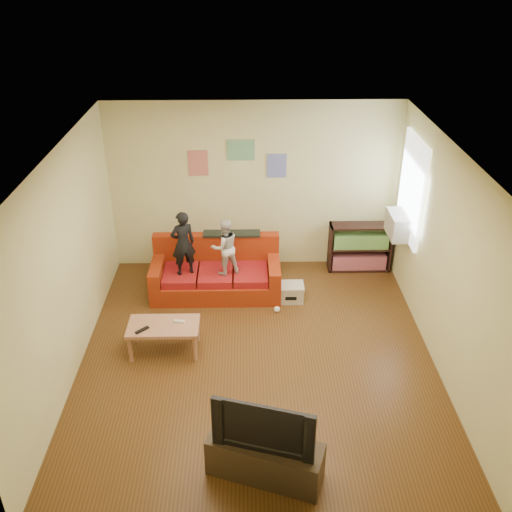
{
  "coord_description": "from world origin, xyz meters",
  "views": [
    {
      "loc": [
        -0.13,
        -5.82,
        4.68
      ],
      "look_at": [
        0.0,
        0.8,
        1.05
      ],
      "focal_mm": 40.0,
      "sensor_mm": 36.0,
      "label": 1
    }
  ],
  "objects_px": {
    "coffee_table": "(164,329)",
    "child_b": "(225,247)",
    "file_box": "(290,292)",
    "tv_stand": "(265,459)",
    "sofa": "(216,274)",
    "bookshelf": "(359,249)",
    "child_a": "(183,243)",
    "television": "(265,422)"
  },
  "relations": [
    {
      "from": "bookshelf",
      "to": "tv_stand",
      "type": "bearing_deg",
      "value": -111.97
    },
    {
      "from": "child_a",
      "to": "coffee_table",
      "type": "relative_size",
      "value": 1.09
    },
    {
      "from": "bookshelf",
      "to": "file_box",
      "type": "relative_size",
      "value": 2.53
    },
    {
      "from": "child_a",
      "to": "television",
      "type": "bearing_deg",
      "value": 85.71
    },
    {
      "from": "child_b",
      "to": "tv_stand",
      "type": "bearing_deg",
      "value": 76.68
    },
    {
      "from": "coffee_table",
      "to": "television",
      "type": "height_order",
      "value": "television"
    },
    {
      "from": "sofa",
      "to": "bookshelf",
      "type": "xyz_separation_m",
      "value": [
        2.29,
        0.62,
        0.07
      ]
    },
    {
      "from": "child_a",
      "to": "bookshelf",
      "type": "relative_size",
      "value": 1.0
    },
    {
      "from": "child_a",
      "to": "file_box",
      "type": "bearing_deg",
      "value": 152.37
    },
    {
      "from": "coffee_table",
      "to": "file_box",
      "type": "distance_m",
      "value": 2.09
    },
    {
      "from": "tv_stand",
      "to": "bookshelf",
      "type": "bearing_deg",
      "value": 87.43
    },
    {
      "from": "child_b",
      "to": "file_box",
      "type": "distance_m",
      "value": 1.19
    },
    {
      "from": "child_a",
      "to": "television",
      "type": "height_order",
      "value": "child_a"
    },
    {
      "from": "tv_stand",
      "to": "television",
      "type": "distance_m",
      "value": 0.5
    },
    {
      "from": "file_box",
      "to": "television",
      "type": "height_order",
      "value": "television"
    },
    {
      "from": "sofa",
      "to": "child_b",
      "type": "bearing_deg",
      "value": -48.22
    },
    {
      "from": "bookshelf",
      "to": "child_b",
      "type": "bearing_deg",
      "value": -159.84
    },
    {
      "from": "coffee_table",
      "to": "file_box",
      "type": "bearing_deg",
      "value": 34.25
    },
    {
      "from": "child_b",
      "to": "tv_stand",
      "type": "distance_m",
      "value": 3.42
    },
    {
      "from": "tv_stand",
      "to": "coffee_table",
      "type": "bearing_deg",
      "value": 140.96
    },
    {
      "from": "child_a",
      "to": "child_b",
      "type": "distance_m",
      "value": 0.6
    },
    {
      "from": "sofa",
      "to": "bookshelf",
      "type": "distance_m",
      "value": 2.37
    },
    {
      "from": "sofa",
      "to": "child_b",
      "type": "relative_size",
      "value": 2.25
    },
    {
      "from": "child_a",
      "to": "coffee_table",
      "type": "distance_m",
      "value": 1.44
    },
    {
      "from": "bookshelf",
      "to": "tv_stand",
      "type": "distance_m",
      "value": 4.44
    },
    {
      "from": "tv_stand",
      "to": "television",
      "type": "bearing_deg",
      "value": 0.0
    },
    {
      "from": "coffee_table",
      "to": "child_b",
      "type": "bearing_deg",
      "value": 60.05
    },
    {
      "from": "tv_stand",
      "to": "television",
      "type": "relative_size",
      "value": 1.14
    },
    {
      "from": "child_b",
      "to": "bookshelf",
      "type": "height_order",
      "value": "child_b"
    },
    {
      "from": "bookshelf",
      "to": "television",
      "type": "height_order",
      "value": "television"
    },
    {
      "from": "bookshelf",
      "to": "file_box",
      "type": "height_order",
      "value": "bookshelf"
    },
    {
      "from": "child_b",
      "to": "coffee_table",
      "type": "xyz_separation_m",
      "value": [
        -0.76,
        -1.32,
        -0.48
      ]
    },
    {
      "from": "coffee_table",
      "to": "tv_stand",
      "type": "xyz_separation_m",
      "value": [
        1.24,
        -2.01,
        -0.14
      ]
    },
    {
      "from": "tv_stand",
      "to": "child_a",
      "type": "bearing_deg",
      "value": 127.31
    },
    {
      "from": "child_b",
      "to": "file_box",
      "type": "relative_size",
      "value": 2.18
    },
    {
      "from": "coffee_table",
      "to": "bookshelf",
      "type": "distance_m",
      "value": 3.58
    },
    {
      "from": "file_box",
      "to": "tv_stand",
      "type": "xyz_separation_m",
      "value": [
        -0.48,
        -3.19,
        0.08
      ]
    },
    {
      "from": "child_b",
      "to": "coffee_table",
      "type": "distance_m",
      "value": 1.6
    },
    {
      "from": "coffee_table",
      "to": "bookshelf",
      "type": "height_order",
      "value": "bookshelf"
    },
    {
      "from": "child_b",
      "to": "coffee_table",
      "type": "bearing_deg",
      "value": 38.58
    },
    {
      "from": "bookshelf",
      "to": "tv_stand",
      "type": "height_order",
      "value": "bookshelf"
    },
    {
      "from": "child_a",
      "to": "tv_stand",
      "type": "bearing_deg",
      "value": 85.71
    }
  ]
}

